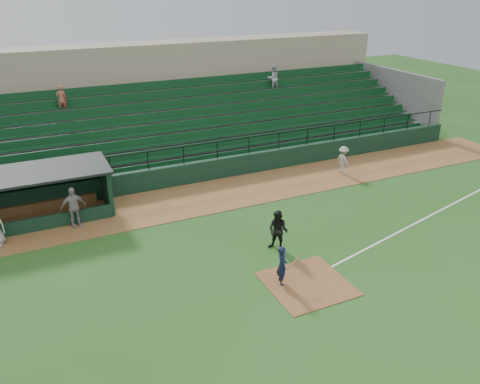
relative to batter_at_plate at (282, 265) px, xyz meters
name	(u,v)px	position (x,y,z in m)	size (l,w,h in m)	color
ground	(293,271)	(0.85, 0.55, -0.80)	(90.00, 90.00, 0.00)	#23501A
warning_track	(216,195)	(0.85, 8.55, -0.78)	(40.00, 4.00, 0.03)	brown
home_plate_dirt	(307,284)	(0.85, -0.45, -0.78)	(3.00, 3.00, 0.03)	brown
foul_line	(424,219)	(8.85, 1.75, -0.79)	(18.00, 0.09, 0.01)	white
stadium_structure	(167,116)	(0.85, 17.01, 1.51)	(38.00, 13.08, 6.40)	black
dugout	(12,193)	(-8.90, 10.11, 0.54)	(8.90, 3.20, 2.42)	black
batter_at_plate	(282,265)	(0.00, 0.00, 0.00)	(1.06, 0.70, 1.59)	black
umpire	(278,231)	(1.08, 2.24, 0.11)	(0.88, 0.68, 1.81)	black
runner	(343,160)	(8.87, 8.35, 0.05)	(1.05, 0.60, 1.63)	#AAA59F
dugout_player_a	(73,207)	(-6.42, 8.05, 0.21)	(1.14, 0.47, 1.94)	#9B9591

